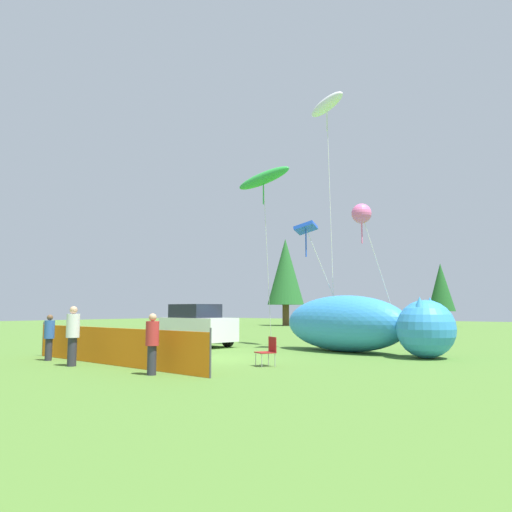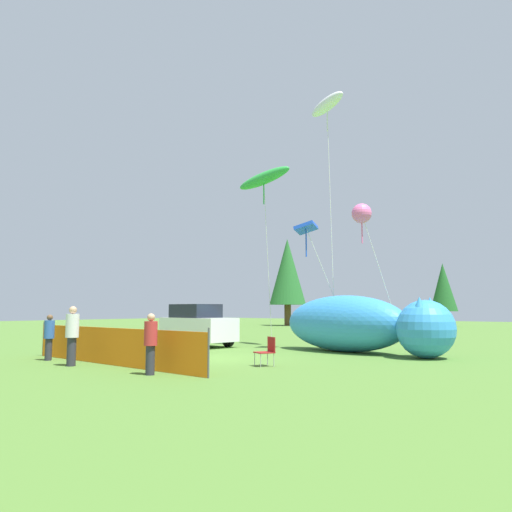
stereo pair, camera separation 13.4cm
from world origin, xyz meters
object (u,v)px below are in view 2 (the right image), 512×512
(parked_car, at_px, (197,325))
(kite_blue_box, at_px, (307,230))
(kite_white_ghost, at_px, (327,105))
(spectator_in_white_shirt, at_px, (49,335))
(kite_green_fish, at_px, (264,179))
(spectator_in_yellow_shirt, at_px, (151,341))
(inflatable_cat, at_px, (358,326))
(spectator_in_blue_shirt, at_px, (72,333))
(folding_chair, at_px, (267,349))
(kite_pink_octopus, at_px, (362,214))

(parked_car, height_order, kite_blue_box, kite_blue_box)
(kite_white_ghost, relative_size, kite_blue_box, 2.12)
(spectator_in_white_shirt, bearing_deg, kite_green_fish, 80.20)
(spectator_in_yellow_shirt, bearing_deg, inflatable_cat, 82.64)
(parked_car, height_order, spectator_in_yellow_shirt, parked_car)
(spectator_in_blue_shirt, relative_size, kite_white_ghost, 0.15)
(folding_chair, bearing_deg, kite_blue_box, -131.46)
(parked_car, relative_size, kite_blue_box, 0.76)
(inflatable_cat, bearing_deg, spectator_in_white_shirt, -116.43)
(inflatable_cat, height_order, kite_pink_octopus, kite_pink_octopus)
(parked_car, bearing_deg, kite_green_fish, 47.12)
(spectator_in_white_shirt, xyz_separation_m, kite_blue_box, (4.47, 9.47, 4.42))
(parked_car, bearing_deg, spectator_in_yellow_shirt, -43.77)
(folding_chair, xyz_separation_m, spectator_in_yellow_shirt, (-1.18, -3.65, 0.39))
(kite_blue_box, bearing_deg, kite_white_ghost, 75.12)
(kite_white_ghost, bearing_deg, kite_blue_box, -104.88)
(parked_car, bearing_deg, spectator_in_blue_shirt, -63.11)
(parked_car, xyz_separation_m, kite_pink_octopus, (7.59, 2.31, 4.84))
(spectator_in_white_shirt, bearing_deg, kite_white_ghost, 65.92)
(folding_chair, relative_size, kite_pink_octopus, 0.14)
(spectator_in_yellow_shirt, distance_m, kite_blue_box, 10.72)
(spectator_in_white_shirt, bearing_deg, spectator_in_yellow_shirt, -2.32)
(inflatable_cat, xyz_separation_m, spectator_in_blue_shirt, (-4.82, -9.81, -0.06))
(kite_blue_box, height_order, kite_green_fish, kite_green_fish)
(parked_car, xyz_separation_m, spectator_in_blue_shirt, (2.91, -8.30, 0.03))
(spectator_in_white_shirt, height_order, kite_pink_octopus, kite_pink_octopus)
(spectator_in_yellow_shirt, relative_size, kite_pink_octopus, 0.26)
(folding_chair, distance_m, inflatable_cat, 6.00)
(kite_blue_box, bearing_deg, inflatable_cat, -1.87)
(kite_blue_box, bearing_deg, kite_pink_octopus, 16.83)
(spectator_in_yellow_shirt, distance_m, spectator_in_blue_shirt, 3.58)
(inflatable_cat, relative_size, kite_blue_box, 1.40)
(spectator_in_yellow_shirt, xyz_separation_m, kite_white_ghost, (-0.89, 11.05, 10.49))
(spectator_in_blue_shirt, height_order, spectator_in_white_shirt, spectator_in_blue_shirt)
(parked_car, height_order, inflatable_cat, inflatable_cat)
(spectator_in_white_shirt, xyz_separation_m, kite_white_ghost, (4.83, 10.81, 10.54))
(spectator_in_yellow_shirt, distance_m, kite_pink_octopus, 11.57)
(kite_white_ghost, height_order, kite_green_fish, kite_white_ghost)
(kite_white_ghost, distance_m, kite_pink_octopus, 5.95)
(inflatable_cat, xyz_separation_m, spectator_in_white_shirt, (-6.97, -9.39, -0.22))
(kite_blue_box, bearing_deg, parked_car, -163.02)
(spectator_in_blue_shirt, height_order, kite_green_fish, kite_green_fish)
(spectator_in_blue_shirt, xyz_separation_m, kite_blue_box, (2.32, 9.89, 4.27))
(kite_green_fish, bearing_deg, spectator_in_yellow_shirt, -68.41)
(parked_car, xyz_separation_m, spectator_in_yellow_shirt, (6.48, -8.10, -0.08))
(spectator_in_blue_shirt, bearing_deg, kite_white_ghost, 76.58)
(kite_blue_box, bearing_deg, folding_chair, -68.13)
(parked_car, xyz_separation_m, folding_chair, (7.66, -4.46, -0.47))
(inflatable_cat, xyz_separation_m, kite_white_ghost, (-2.13, 1.43, 10.32))
(kite_blue_box, relative_size, kite_green_fish, 0.64)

